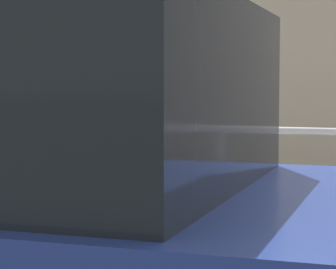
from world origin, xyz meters
TOP-DOWN VIEW (x-y plane):
  - parking_meter at (-0.26, 0.27)m, footprint 0.16×0.17m
  - pedestrian_at_meter at (-0.93, 0.43)m, footprint 0.67×0.43m
  - parked_hatchback_blue at (-0.78, -1.10)m, footprint 4.01×1.77m
  - background_railing at (-0.00, 2.36)m, footprint 24.06×0.06m

SIDE VIEW (x-z plane):
  - background_railing at x=0.00m, z-range 0.37..1.39m
  - parked_hatchback_blue at x=-0.78m, z-range 0.01..1.82m
  - pedestrian_at_meter at x=-0.93m, z-range 0.28..2.05m
  - parking_meter at x=-0.26m, z-range 0.46..1.96m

